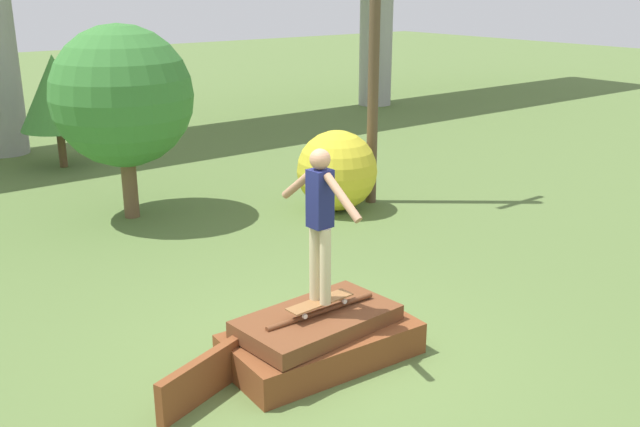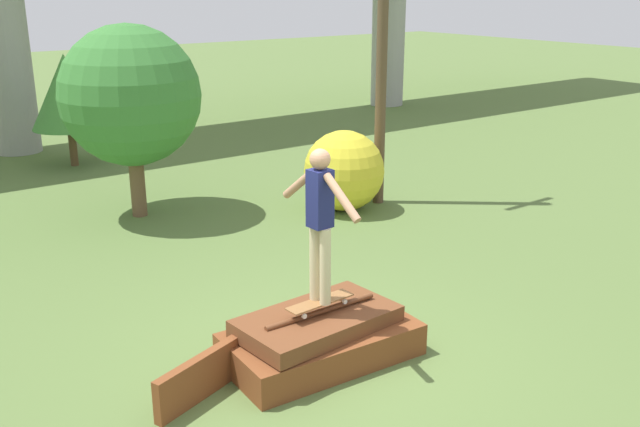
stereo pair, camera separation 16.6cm
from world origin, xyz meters
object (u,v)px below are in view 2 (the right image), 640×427
(skater, at_px, (320,215))
(skateboard, at_px, (320,302))
(tree_behind_left, at_px, (67,92))
(tree_behind_right, at_px, (130,96))
(bush_yellow_flowering, at_px, (344,171))
(utility_pole, at_px, (383,0))

(skater, bearing_deg, skateboard, -26.57)
(tree_behind_left, relative_size, tree_behind_right, 0.75)
(tree_behind_right, bearing_deg, skater, -93.94)
(bush_yellow_flowering, bearing_deg, skater, -130.79)
(skateboard, relative_size, utility_pole, 0.11)
(skater, xyz_separation_m, tree_behind_right, (0.42, 6.07, 0.46))
(skateboard, height_order, tree_behind_right, tree_behind_right)
(skateboard, xyz_separation_m, tree_behind_right, (0.42, 6.07, 1.46))
(skateboard, relative_size, tree_behind_right, 0.24)
(tree_behind_left, xyz_separation_m, bush_yellow_flowering, (2.93, -6.28, -0.95))
(skater, bearing_deg, utility_pole, 43.20)
(utility_pole, height_order, tree_behind_right, utility_pole)
(tree_behind_left, bearing_deg, skater, -93.68)
(skateboard, distance_m, skater, 1.00)
(utility_pole, bearing_deg, skater, -136.80)
(tree_behind_left, bearing_deg, utility_pole, -59.26)
(skateboard, relative_size, bush_yellow_flowering, 0.56)
(utility_pole, bearing_deg, bush_yellow_flowering, 178.06)
(tree_behind_right, xyz_separation_m, bush_yellow_flowering, (3.19, -1.89, -1.42))
(tree_behind_right, bearing_deg, skateboard, -93.94)
(skateboard, height_order, bush_yellow_flowering, bush_yellow_flowering)
(skater, xyz_separation_m, bush_yellow_flowering, (3.61, 4.18, -0.95))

